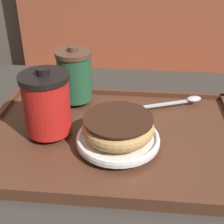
{
  "coord_description": "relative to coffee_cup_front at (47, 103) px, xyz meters",
  "views": [
    {
      "loc": [
        0.03,
        -0.53,
        1.12
      ],
      "look_at": [
        -0.02,
        -0.02,
        0.81
      ],
      "focal_mm": 50.0,
      "sensor_mm": 36.0,
      "label": 1
    }
  ],
  "objects": [
    {
      "name": "booth_bench",
      "position": [
        0.16,
        0.9,
        -0.52
      ],
      "size": [
        1.19,
        0.44,
        1.0
      ],
      "color": "brown",
      "rests_on": "ground_plane"
    },
    {
      "name": "spoon",
      "position": [
        0.28,
        0.14,
        -0.06
      ],
      "size": [
        0.14,
        0.06,
        0.01
      ],
      "rotation": [
        0.0,
        0.0,
        0.37
      ],
      "color": "silver",
      "rests_on": "serving_tray"
    },
    {
      "name": "coffee_cup_rear",
      "position": [
        0.03,
        0.14,
        -0.0
      ],
      "size": [
        0.08,
        0.08,
        0.13
      ],
      "color": "#235638",
      "rests_on": "serving_tray"
    },
    {
      "name": "donut_chocolate_glazed",
      "position": [
        0.14,
        -0.03,
        -0.03
      ],
      "size": [
        0.13,
        0.13,
        0.04
      ],
      "color": "tan",
      "rests_on": "plate_with_chocolate_donut"
    },
    {
      "name": "coffee_cup_front",
      "position": [
        0.0,
        0.0,
        0.0
      ],
      "size": [
        0.09,
        0.09,
        0.13
      ],
      "color": "red",
      "rests_on": "serving_tray"
    },
    {
      "name": "serving_tray",
      "position": [
        0.12,
        0.01,
        -0.08
      ],
      "size": [
        0.51,
        0.36,
        0.02
      ],
      "color": "#512D1E",
      "rests_on": "cafe_table"
    },
    {
      "name": "cafe_table",
      "position": [
        0.15,
        0.03,
        -0.25
      ],
      "size": [
        0.95,
        0.7,
        0.75
      ],
      "color": "#38332D",
      "rests_on": "ground_plane"
    },
    {
      "name": "plate_with_chocolate_donut",
      "position": [
        0.14,
        -0.03,
        -0.05
      ],
      "size": [
        0.16,
        0.16,
        0.01
      ],
      "color": "white",
      "rests_on": "serving_tray"
    }
  ]
}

